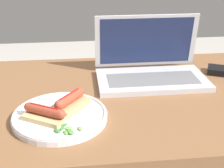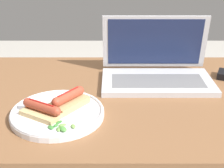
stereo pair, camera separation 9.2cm
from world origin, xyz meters
The scene contains 6 objects.
desk centered at (0.00, 0.00, 0.66)m, with size 1.20×0.69×0.72m.
laptop centered at (0.11, 0.11, 0.76)m, with size 0.37×0.23×0.21m.
plate centered at (-0.20, -0.14, 0.73)m, with size 0.26×0.26×0.02m.
sausage_toast_left centered at (-0.17, -0.11, 0.76)m, with size 0.12×0.13×0.05m.
sausage_toast_middle centered at (-0.24, -0.16, 0.76)m, with size 0.13×0.11×0.04m.
salad_pile centered at (-0.18, -0.23, 0.74)m, with size 0.08×0.06×0.01m.
Camera 2 is at (-0.05, -0.90, 1.17)m, focal length 50.00 mm.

